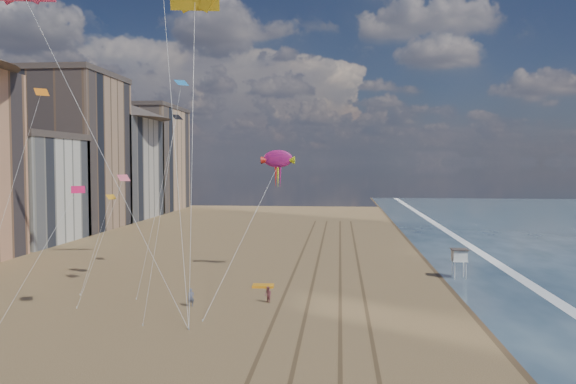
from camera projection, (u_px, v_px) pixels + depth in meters
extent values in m
plane|color=#42301E|center=(466.00, 266.00, 66.93)|extent=(260.00, 260.00, 0.00)
plane|color=white|center=(502.00, 267.00, 66.54)|extent=(260.00, 260.00, 0.00)
cube|color=brown|center=(290.00, 280.00, 58.85)|extent=(0.28, 120.00, 0.01)
cube|color=brown|center=(313.00, 281.00, 58.63)|extent=(0.28, 120.00, 0.01)
cube|color=brown|center=(340.00, 281.00, 58.37)|extent=(0.28, 120.00, 0.01)
cube|color=brown|center=(361.00, 282.00, 58.17)|extent=(0.28, 120.00, 0.01)
cube|color=silver|center=(21.00, 191.00, 86.34)|extent=(14.00, 18.00, 16.00)
cube|color=#473D38|center=(20.00, 136.00, 85.90)|extent=(14.28, 18.36, 1.00)
cube|color=tan|center=(70.00, 154.00, 104.02)|extent=(16.00, 20.00, 28.00)
cube|color=#473D38|center=(69.00, 75.00, 103.26)|extent=(16.32, 20.40, 1.00)
cube|color=#BCB2A3|center=(116.00, 169.00, 124.02)|extent=(15.00, 22.00, 22.00)
cone|color=#473D38|center=(115.00, 109.00, 123.33)|extent=(34.22, 34.22, 4.40)
cube|color=tan|center=(148.00, 160.00, 145.84)|extent=(16.00, 24.00, 26.00)
cube|color=#473D38|center=(147.00, 108.00, 145.13)|extent=(16.32, 24.48, 1.00)
cylinder|color=white|center=(455.00, 271.00, 59.40)|extent=(0.12, 0.12, 1.74)
cylinder|color=white|center=(466.00, 271.00, 59.29)|extent=(0.12, 0.12, 1.74)
cylinder|color=white|center=(452.00, 269.00, 60.55)|extent=(0.12, 0.12, 1.74)
cylinder|color=white|center=(463.00, 269.00, 60.44)|extent=(0.12, 0.12, 1.74)
cube|color=white|center=(459.00, 261.00, 59.87)|extent=(1.55, 1.55, 0.12)
cube|color=white|center=(459.00, 255.00, 59.84)|extent=(1.45, 1.45, 1.06)
cube|color=#473D38|center=(459.00, 249.00, 59.80)|extent=(1.74, 1.74, 0.10)
cube|color=orange|center=(263.00, 286.00, 55.64)|extent=(2.16, 1.44, 0.24)
ellipsoid|color=#A01868|center=(278.00, 159.00, 62.25)|extent=(3.83, 0.72, 2.28)
cone|color=red|center=(266.00, 160.00, 62.38)|extent=(1.03, 0.86, 0.86)
cone|color=#D9EF19|center=(290.00, 160.00, 62.13)|extent=(1.03, 0.86, 0.86)
cylinder|color=silver|center=(247.00, 230.00, 52.94)|extent=(0.03, 0.03, 23.40)
imported|color=slate|center=(191.00, 297.00, 48.14)|extent=(0.68, 0.59, 1.56)
imported|color=#984D54|center=(268.00, 295.00, 49.43)|extent=(0.87, 0.88, 1.43)
cube|color=gold|center=(195.00, 2.00, 61.00)|extent=(5.38, 1.77, 1.83)
plane|color=#FF6379|center=(124.00, 178.00, 54.20)|extent=(1.74, 1.71, 0.59)
plane|color=black|center=(177.00, 117.00, 61.28)|extent=(1.67, 1.66, 0.62)
plane|color=orange|center=(41.00, 92.00, 52.17)|extent=(1.97, 1.94, 0.80)
plane|color=#2479C1|center=(181.00, 83.00, 51.88)|extent=(1.85, 1.81, 0.64)
plane|color=#F11653|center=(78.00, 190.00, 44.47)|extent=(1.78, 1.73, 0.52)
plane|color=#FAA31A|center=(111.00, 197.00, 59.26)|extent=(1.52, 1.51, 0.46)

